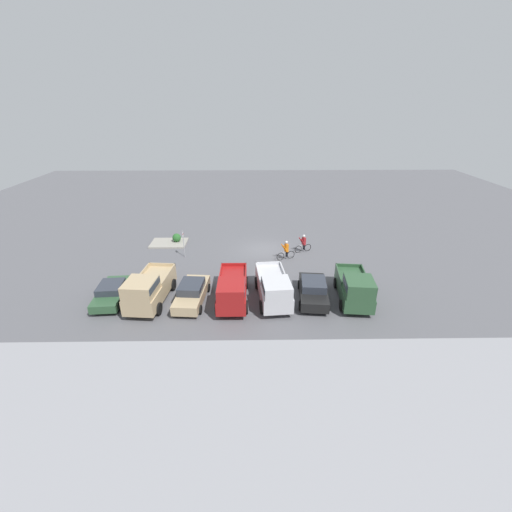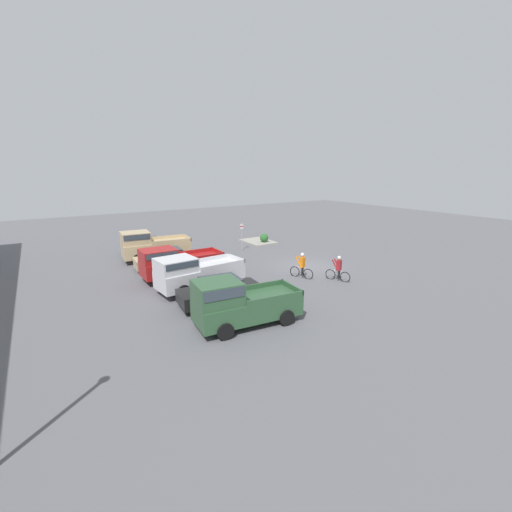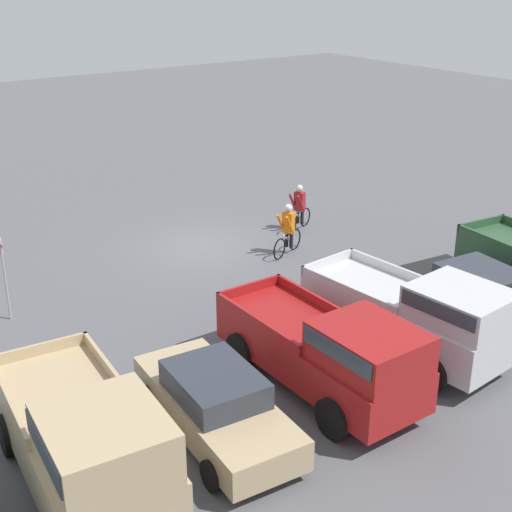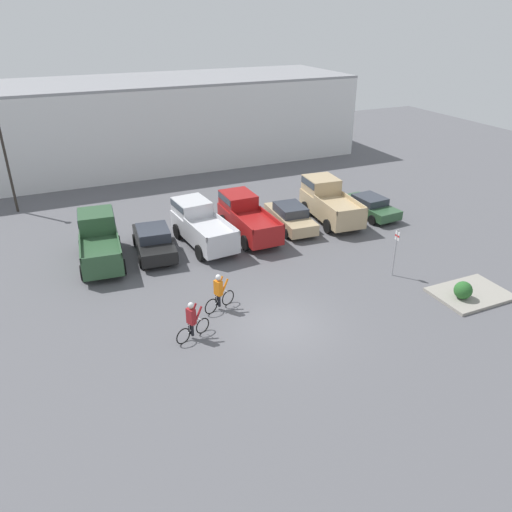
{
  "view_description": "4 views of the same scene",
  "coord_description": "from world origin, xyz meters",
  "views": [
    {
      "loc": [
        1.11,
        29.48,
        12.75
      ],
      "look_at": [
        0.73,
        4.14,
        1.2
      ],
      "focal_mm": 24.0,
      "sensor_mm": 36.0,
      "label": 1
    },
    {
      "loc": [
        -18.74,
        16.61,
        7.15
      ],
      "look_at": [
        0.73,
        4.14,
        1.2
      ],
      "focal_mm": 24.0,
      "sensor_mm": 36.0,
      "label": 2
    },
    {
      "loc": [
        11.56,
        19.43,
        8.95
      ],
      "look_at": [
        0.73,
        4.14,
        1.2
      ],
      "focal_mm": 50.0,
      "sensor_mm": 36.0,
      "label": 3
    },
    {
      "loc": [
        -8.19,
        -15.65,
        11.98
      ],
      "look_at": [
        0.73,
        4.14,
        1.2
      ],
      "focal_mm": 35.0,
      "sensor_mm": 36.0,
      "label": 4
    }
  ],
  "objects": [
    {
      "name": "pickup_truck_2",
      "position": [
        2.42,
        9.34,
        1.13
      ],
      "size": [
        2.14,
        5.35,
        2.16
      ],
      "color": "maroon",
      "rests_on": "ground_plane"
    },
    {
      "name": "cyclist_1",
      "position": [
        -3.68,
        0.59,
        0.84
      ],
      "size": [
        1.6,
        0.7,
        1.69
      ],
      "color": "black",
      "rests_on": "ground_plane"
    },
    {
      "name": "pickup_truck_1",
      "position": [
        -0.41,
        9.21,
        1.15
      ],
      "size": [
        2.5,
        5.39,
        2.2
      ],
      "color": "silver",
      "rests_on": "ground_plane"
    },
    {
      "name": "fire_lane_sign",
      "position": [
        7.05,
        1.57,
        1.49
      ],
      "size": [
        0.06,
        0.3,
        2.48
      ],
      "color": "#9E9EA3",
      "rests_on": "ground_plane"
    },
    {
      "name": "sedan_1",
      "position": [
        5.22,
        9.06,
        0.71
      ],
      "size": [
        2.15,
        4.62,
        1.44
      ],
      "color": "tan",
      "rests_on": "ground_plane"
    },
    {
      "name": "cyclist_0",
      "position": [
        -1.93,
        2.2,
        0.87
      ],
      "size": [
        1.63,
        0.71,
        1.75
      ],
      "color": "black",
      "rests_on": "ground_plane"
    },
    {
      "name": "ground_plane",
      "position": [
        0.0,
        0.0,
        0.0
      ],
      "size": [
        80.0,
        80.0,
        0.0
      ],
      "primitive_type": "plane",
      "color": "#56565B"
    },
    {
      "name": "sedan_0",
      "position": [
        -3.18,
        8.9,
        0.75
      ],
      "size": [
        2.35,
        4.59,
        1.49
      ],
      "color": "black",
      "rests_on": "ground_plane"
    },
    {
      "name": "pickup_truck_3",
      "position": [
        8.06,
        9.39,
        1.22
      ],
      "size": [
        2.6,
        5.35,
        2.38
      ],
      "color": "tan",
      "rests_on": "ground_plane"
    }
  ]
}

